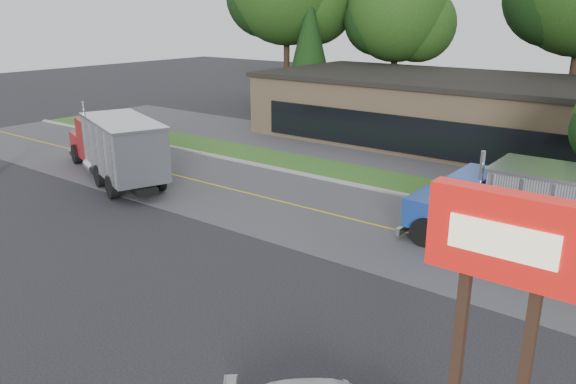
{
  "coord_description": "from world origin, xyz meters",
  "views": [
    {
      "loc": [
        12.51,
        -10.14,
        8.29
      ],
      "look_at": [
        0.18,
        5.92,
        1.8
      ],
      "focal_mm": 35.0,
      "sensor_mm": 36.0,
      "label": 1
    }
  ],
  "objects": [
    {
      "name": "grass_verge",
      "position": [
        0.0,
        15.0,
        0.0
      ],
      "size": [
        60.0,
        3.4,
        0.03
      ],
      "primitive_type": "cube",
      "color": "#316522",
      "rests_on": "ground"
    },
    {
      "name": "tree_far_b",
      "position": [
        -9.87,
        34.1,
        7.97
      ],
      "size": [
        8.76,
        8.24,
        12.49
      ],
      "color": "#382619",
      "rests_on": "ground"
    },
    {
      "name": "center_line",
      "position": [
        0.0,
        9.0,
        0.0
      ],
      "size": [
        60.0,
        0.12,
        0.01
      ],
      "primitive_type": "cube",
      "color": "gold",
      "rests_on": "ground"
    },
    {
      "name": "road",
      "position": [
        0.0,
        9.0,
        0.0
      ],
      "size": [
        60.0,
        8.0,
        0.02
      ],
      "primitive_type": "cube",
      "color": "slate",
      "rests_on": "ground"
    },
    {
      "name": "curb",
      "position": [
        0.0,
        13.2,
        0.0
      ],
      "size": [
        60.0,
        0.3,
        0.12
      ],
      "primitive_type": "cube",
      "color": "#9E9E99",
      "rests_on": "ground"
    },
    {
      "name": "far_parking",
      "position": [
        0.0,
        20.0,
        0.0
      ],
      "size": [
        60.0,
        7.0,
        0.02
      ],
      "primitive_type": "cube",
      "color": "slate",
      "rests_on": "ground"
    },
    {
      "name": "evergreen_left",
      "position": [
        -16.0,
        30.0,
        5.58
      ],
      "size": [
        4.47,
        4.47,
        10.16
      ],
      "color": "#382619",
      "rests_on": "ground"
    },
    {
      "name": "strip_mall",
      "position": [
        2.0,
        26.0,
        2.0
      ],
      "size": [
        32.0,
        12.0,
        4.0
      ],
      "primitive_type": "cube",
      "color": "tan",
      "rests_on": "ground"
    },
    {
      "name": "ground",
      "position": [
        0.0,
        0.0,
        0.0
      ],
      "size": [
        140.0,
        140.0,
        0.0
      ],
      "primitive_type": "plane",
      "color": "#313136",
      "rests_on": "ground"
    },
    {
      "name": "dump_truck_red",
      "position": [
        -11.5,
        6.71,
        1.81
      ],
      "size": [
        10.67,
        6.0,
        3.36
      ],
      "rotation": [
        0.0,
        0.0,
        2.78
      ],
      "color": "black",
      "rests_on": "ground"
    },
    {
      "name": "dump_truck_blue",
      "position": [
        7.92,
        9.37,
        1.8
      ],
      "size": [
        7.43,
        2.68,
        3.36
      ],
      "rotation": [
        0.0,
        0.0,
        3.15
      ],
      "color": "black",
      "rests_on": "ground"
    }
  ]
}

